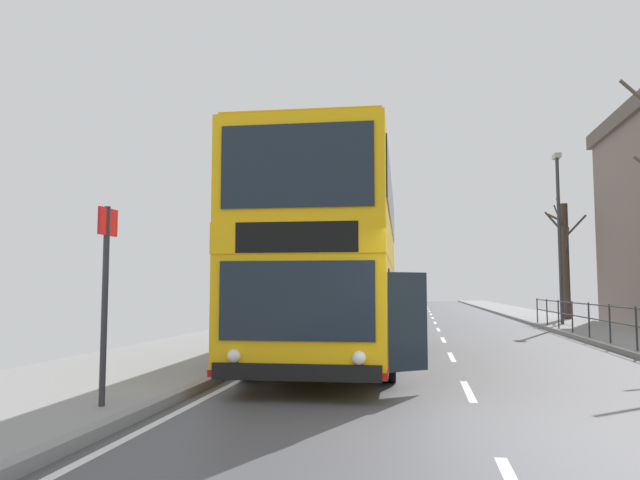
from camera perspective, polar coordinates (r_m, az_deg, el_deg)
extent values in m
cube|color=#4B4B50|center=(7.51, 15.84, -17.44)|extent=(8.40, 140.00, 0.06)
cube|color=silver|center=(10.04, 14.16, -14.00)|extent=(0.12, 2.00, 0.00)
cube|color=silver|center=(14.79, 12.64, -10.99)|extent=(0.12, 2.00, 0.00)
cube|color=silver|center=(19.56, 11.87, -9.45)|extent=(0.12, 2.00, 0.00)
cube|color=silver|center=(24.34, 11.40, -8.51)|extent=(0.12, 2.00, 0.00)
cube|color=silver|center=(29.13, 11.09, -7.88)|extent=(0.12, 2.00, 0.00)
cube|color=silver|center=(33.93, 10.87, -7.43)|extent=(0.12, 2.00, 0.00)
cube|color=silver|center=(38.72, 10.70, -7.09)|extent=(0.12, 2.00, 0.00)
cube|color=silver|center=(43.51, 10.57, -6.82)|extent=(0.12, 2.00, 0.00)
cube|color=silver|center=(48.31, 10.47, -6.61)|extent=(0.12, 2.00, 0.00)
cube|color=silver|center=(53.11, 10.38, -6.44)|extent=(0.12, 2.00, 0.00)
cube|color=silver|center=(57.91, 10.31, -6.29)|extent=(0.12, 2.00, 0.00)
cube|color=silver|center=(8.11, -14.44, -16.25)|extent=(0.12, 133.00, 0.00)
cube|color=gray|center=(8.24, -16.74, -15.54)|extent=(0.20, 140.00, 0.14)
cube|color=#F4B20F|center=(13.56, 1.48, -6.39)|extent=(2.88, 10.22, 1.80)
cube|color=#F4B20F|center=(13.58, 1.47, -1.58)|extent=(2.90, 10.27, 0.47)
cube|color=#F4B20F|center=(13.68, 1.46, 2.85)|extent=(2.88, 10.22, 1.65)
cube|color=#D0970D|center=(13.82, 1.46, 6.40)|extent=(2.80, 9.92, 0.08)
cube|color=#19232D|center=(8.52, -2.35, -5.90)|extent=(2.28, 0.10, 1.15)
cube|color=black|center=(8.54, -2.33, 0.28)|extent=(1.81, 0.08, 0.45)
cube|color=#19232D|center=(8.70, -2.30, 7.24)|extent=(2.28, 0.10, 1.25)
cube|color=black|center=(8.59, -2.38, -12.71)|extent=(2.46, 0.15, 0.24)
cube|color=#B2140F|center=(13.61, 1.49, -9.94)|extent=(2.91, 10.27, 0.10)
cube|color=#19232D|center=(13.73, 7.06, -5.28)|extent=(0.25, 7.92, 0.94)
cube|color=#19232D|center=(13.61, 6.96, 3.27)|extent=(0.28, 9.13, 0.99)
cube|color=#19232D|center=(14.01, -3.75, -5.29)|extent=(0.25, 7.92, 0.94)
cube|color=#19232D|center=(13.89, -3.91, 3.08)|extent=(0.28, 9.13, 0.99)
sphere|color=white|center=(8.44, 3.81, -11.34)|extent=(0.21, 0.21, 0.20)
sphere|color=white|center=(8.76, -8.34, -11.06)|extent=(0.21, 0.21, 0.20)
cube|color=#19232D|center=(9.46, 8.35, -7.82)|extent=(0.67, 0.51, 1.55)
cube|color=black|center=(9.76, 6.32, -7.74)|extent=(0.13, 0.90, 1.55)
cylinder|color=black|center=(10.66, 6.53, -10.76)|extent=(0.33, 1.05, 1.04)
cylinder|color=black|center=(11.00, -6.79, -10.56)|extent=(0.33, 1.05, 1.04)
cylinder|color=black|center=(16.69, 7.02, -8.56)|extent=(0.33, 1.05, 1.04)
cylinder|color=black|center=(16.91, -1.55, -8.55)|extent=(0.33, 1.05, 1.04)
cylinder|color=#2D3338|center=(16.34, 28.35, -7.56)|extent=(0.05, 0.05, 1.07)
cylinder|color=#2D3338|center=(18.27, 26.30, -7.28)|extent=(0.05, 0.05, 1.07)
cylinder|color=#2D3338|center=(20.21, 24.64, -7.05)|extent=(0.05, 0.05, 1.07)
cylinder|color=#2D3338|center=(22.17, 23.27, -6.86)|extent=(0.05, 0.05, 1.07)
cylinder|color=#2D3338|center=(24.13, 22.12, -6.69)|extent=(0.05, 0.05, 1.07)
cylinder|color=#2D3338|center=(26.11, 21.15, -6.55)|extent=(0.05, 0.05, 1.07)
cylinder|color=#2D3338|center=(28.09, 20.32, -6.42)|extent=(0.05, 0.05, 1.07)
cylinder|color=#2D3338|center=(16.32, 28.29, -5.87)|extent=(0.04, 24.27, 0.04)
cylinder|color=#2D3338|center=(16.34, 28.35, -7.38)|extent=(0.04, 24.27, 0.04)
cylinder|color=#2D2D33|center=(8.18, -20.16, -5.93)|extent=(0.08, 0.08, 2.58)
cube|color=red|center=(8.24, -19.88, 1.67)|extent=(0.04, 0.44, 0.36)
cylinder|color=#38383D|center=(27.19, 22.22, -0.06)|extent=(0.14, 0.14, 7.11)
cube|color=#B2B2AD|center=(27.71, 21.98, 7.54)|extent=(0.28, 0.60, 0.20)
cylinder|color=#423328|center=(31.95, 22.70, -1.88)|extent=(0.38, 0.38, 5.79)
cylinder|color=#423328|center=(31.93, 23.51, 1.20)|extent=(1.04, 0.63, 1.14)
cylinder|color=#423328|center=(32.71, 21.80, 1.56)|extent=(0.72, 1.51, 1.35)
cylinder|color=#423328|center=(31.79, 22.18, 1.90)|extent=(0.65, 0.61, 1.37)
cylinder|color=#423328|center=(32.52, 21.92, 1.97)|extent=(0.66, 1.05, 0.61)
cylinder|color=#423328|center=(32.98, 22.27, 3.05)|extent=(0.18, 1.66, 1.12)
cylinder|color=#423328|center=(31.23, 22.81, -0.14)|extent=(0.26, 1.61, 1.28)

